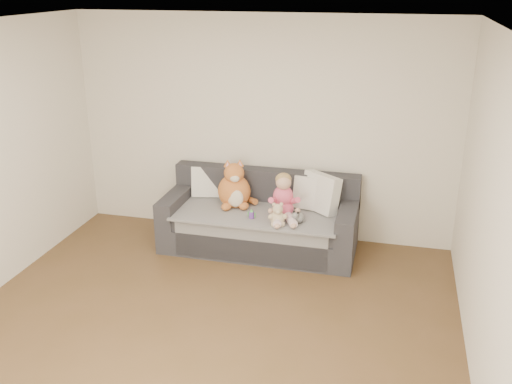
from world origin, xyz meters
TOP-DOWN VIEW (x-y plane):
  - room_shell at (0.00, 0.42)m, footprint 5.00×5.00m
  - sofa at (0.09, 2.06)m, footprint 2.20×0.94m
  - cushion_left at (-0.61, 2.32)m, footprint 0.43×0.27m
  - cushion_right_back at (0.65, 2.22)m, footprint 0.43×0.27m
  - cushion_right_front at (0.75, 2.20)m, footprint 0.50×0.45m
  - toddler at (0.39, 1.90)m, footprint 0.35×0.51m
  - plush_cat at (-0.22, 2.09)m, footprint 0.46×0.46m
  - teddy_bear at (0.37, 1.67)m, footprint 0.20×0.16m
  - plush_cow at (0.58, 1.78)m, footprint 0.13×0.19m
  - sippy_cup at (0.06, 1.78)m, footprint 0.09×0.07m

SIDE VIEW (x-z plane):
  - sofa at x=0.09m, z-range -0.12..0.73m
  - sippy_cup at x=0.06m, z-range 0.48..0.58m
  - plush_cow at x=0.58m, z-range 0.46..0.61m
  - teddy_bear at x=0.37m, z-range 0.45..0.71m
  - cushion_left at x=-0.61m, z-range 0.47..0.85m
  - cushion_right_back at x=0.65m, z-range 0.47..0.85m
  - toddler at x=0.39m, z-range 0.43..0.93m
  - plush_cat at x=-0.22m, z-range 0.39..0.98m
  - cushion_right_front at x=0.75m, z-range 0.47..0.91m
  - room_shell at x=0.00m, z-range -1.20..3.80m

